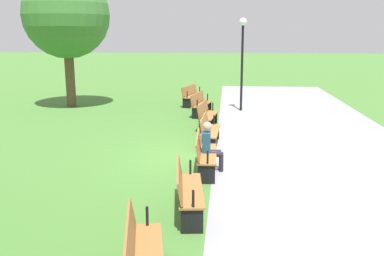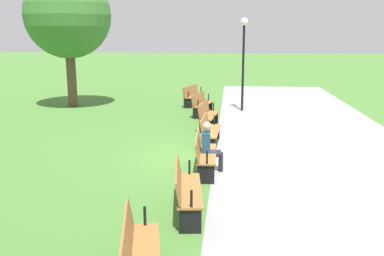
{
  "view_description": "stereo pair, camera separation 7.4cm",
  "coord_description": "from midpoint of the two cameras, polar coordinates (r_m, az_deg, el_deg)",
  "views": [
    {
      "loc": [
        10.92,
        0.43,
        3.27
      ],
      "look_at": [
        -0.0,
        -0.49,
        0.8
      ],
      "focal_mm": 39.68,
      "sensor_mm": 36.0,
      "label": 1
    },
    {
      "loc": [
        10.92,
        0.51,
        3.27
      ],
      "look_at": [
        -0.0,
        -0.49,
        0.8
      ],
      "focal_mm": 39.68,
      "sensor_mm": 36.0,
      "label": 2
    }
  ],
  "objects": [
    {
      "name": "tree_4",
      "position": [
        19.79,
        -16.26,
        14.29
      ],
      "size": [
        3.73,
        3.73,
        5.88
      ],
      "color": "brown",
      "rests_on": "ground"
    },
    {
      "name": "bench_5",
      "position": [
        7.86,
        -0.61,
        -8.13
      ],
      "size": [
        1.83,
        0.68,
        0.89
      ],
      "rotation": [
        0.0,
        0.0,
        0.12
      ],
      "color": "#996633",
      "rests_on": "ground"
    },
    {
      "name": "bench_3",
      "position": [
        12.46,
        2.48,
        -0.29
      ],
      "size": [
        1.8,
        0.54,
        0.89
      ],
      "rotation": [
        0.0,
        0.0,
        -0.04
      ],
      "color": "#996633",
      "rests_on": "ground"
    },
    {
      "name": "lamp_post",
      "position": [
        18.09,
        7.07,
        10.82
      ],
      "size": [
        0.32,
        0.32,
        3.87
      ],
      "color": "black",
      "rests_on": "ground"
    },
    {
      "name": "person_seated",
      "position": [
        10.19,
        2.64,
        -2.29
      ],
      "size": [
        0.33,
        0.53,
        1.2
      ],
      "rotation": [
        0.0,
        0.0,
        0.04
      ],
      "color": "navy",
      "rests_on": "ground"
    },
    {
      "name": "ground_plane",
      "position": [
        11.41,
        2.62,
        -3.97
      ],
      "size": [
        120.0,
        120.0,
        0.0
      ],
      "primitive_type": "plane",
      "color": "#477A33"
    },
    {
      "name": "bench_4",
      "position": [
        10.13,
        1.81,
        -3.34
      ],
      "size": [
        1.8,
        0.54,
        0.89
      ],
      "rotation": [
        0.0,
        0.0,
        0.04
      ],
      "color": "#996633",
      "rests_on": "ground"
    },
    {
      "name": "bench_1",
      "position": [
        17.18,
        1.4,
        3.32
      ],
      "size": [
        1.84,
        0.81,
        0.89
      ],
      "rotation": [
        0.0,
        0.0,
        -0.19
      ],
      "color": "#996633",
      "rests_on": "ground"
    },
    {
      "name": "path_paving",
      "position": [
        11.68,
        17.73,
        -4.16
      ],
      "size": [
        31.25,
        5.85,
        0.01
      ],
      "primitive_type": "cube",
      "color": "#939399",
      "rests_on": "ground"
    },
    {
      "name": "bench_2",
      "position": [
        14.82,
        2.21,
        1.81
      ],
      "size": [
        1.83,
        0.68,
        0.89
      ],
      "rotation": [
        0.0,
        0.0,
        -0.12
      ],
      "color": "#996633",
      "rests_on": "ground"
    },
    {
      "name": "bench_6",
      "position": [
        5.78,
        -6.91,
        -16.35
      ],
      "size": [
        1.84,
        0.81,
        0.89
      ],
      "rotation": [
        0.0,
        0.0,
        0.19
      ],
      "color": "#996633",
      "rests_on": "ground"
    },
    {
      "name": "bench_0",
      "position": [
        19.53,
        0.24,
        4.47
      ],
      "size": [
        1.85,
        0.93,
        0.89
      ],
      "rotation": [
        0.0,
        0.0,
        -0.27
      ],
      "color": "#996633",
      "rests_on": "ground"
    }
  ]
}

